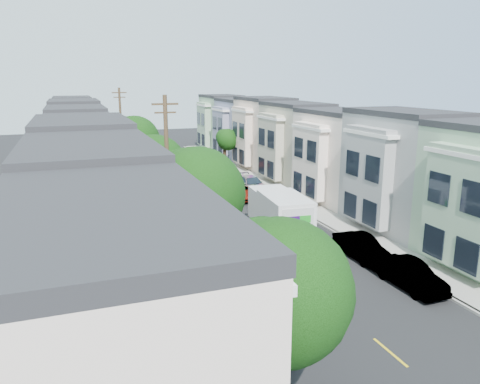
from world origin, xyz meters
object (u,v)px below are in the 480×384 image
object	(u,v)px
utility_pole_far	(122,133)
parked_right_b	(361,247)
tree_d	(134,141)
parked_right_d	(215,165)
tree_a	(276,293)
parked_right_c	(251,184)
lead_sedan	(238,191)
utility_pole_near	(168,177)
tree_c	(154,167)
parked_right_a	(410,275)
tree_e	(119,135)
tree_far_r	(227,140)
parked_left_b	(258,329)
tree_b	(195,195)
parked_left_c	(204,259)
fedex_truck	(280,213)
parked_left_d	(159,199)

from	to	relation	value
utility_pole_far	parked_right_b	distance (m)	32.90
tree_d	parked_right_d	bearing A→B (deg)	44.69
tree_a	parked_right_c	bearing A→B (deg)	70.04
tree_a	lead_sedan	bearing A→B (deg)	72.52
utility_pole_near	lead_sedan	bearing A→B (deg)	53.94
tree_c	lead_sedan	distance (m)	12.30
tree_a	tree_c	bearing A→B (deg)	90.00
parked_right_a	parked_right_c	xyz separation A→B (m)	(0.00, 23.75, 0.02)
tree_e	tree_far_r	distance (m)	13.26
tree_a	parked_left_b	distance (m)	6.43
utility_pole_near	tree_b	bearing A→B (deg)	-90.02
parked_right_b	utility_pole_far	bearing A→B (deg)	109.74
tree_e	parked_left_c	world-z (taller)	tree_e
tree_a	tree_e	size ratio (longest dim) A/B	1.02
lead_sedan	parked_right_a	xyz separation A→B (m)	(2.18, -21.55, 0.00)
tree_c	parked_left_b	size ratio (longest dim) A/B	1.70
utility_pole_far	parked_right_b	world-z (taller)	utility_pole_far
tree_e	parked_right_d	distance (m)	12.06
tree_e	parked_right_d	size ratio (longest dim) A/B	1.46
parked_right_b	parked_right_c	xyz separation A→B (m)	(0.00, 19.21, 0.02)
tree_a	utility_pole_far	world-z (taller)	utility_pole_far
tree_a	fedex_truck	size ratio (longest dim) A/B	1.02
parked_left_d	fedex_truck	bearing A→B (deg)	-58.16
tree_a	utility_pole_near	xyz separation A→B (m)	(0.00, 16.26, 0.38)
tree_d	parked_left_d	bearing A→B (deg)	-69.70
tree_b	tree_c	size ratio (longest dim) A/B	1.10
parked_right_a	parked_right_d	bearing A→B (deg)	89.05
parked_left_c	tree_a	bearing A→B (deg)	-92.90
parked_left_c	parked_right_b	xyz separation A→B (m)	(9.80, -1.73, 0.10)
tree_d	parked_right_b	distance (m)	23.58
utility_pole_far	lead_sedan	world-z (taller)	utility_pole_far
parked_right_c	parked_right_a	bearing A→B (deg)	-94.40
parked_left_b	parked_right_c	size ratio (longest dim) A/B	0.83
tree_c	parked_left_b	xyz separation A→B (m)	(1.40, -16.59, -4.16)
tree_far_r	parked_right_d	distance (m)	3.78
parked_right_a	tree_b	bearing A→B (deg)	167.00
parked_left_c	parked_right_d	world-z (taller)	parked_right_d
parked_left_d	parked_right_d	size ratio (longest dim) A/B	0.94
parked_left_b	parked_right_b	xyz separation A→B (m)	(9.80, 6.86, 0.03)
tree_e	parked_left_c	xyz separation A→B (m)	(1.40, -31.73, -3.93)
tree_c	parked_right_a	xyz separation A→B (m)	(11.20, -14.27, -4.12)
tree_d	parked_left_c	size ratio (longest dim) A/B	2.02
tree_e	fedex_truck	distance (m)	29.33
tree_e	tree_far_r	bearing A→B (deg)	-3.04
tree_c	tree_d	bearing A→B (deg)	90.00
utility_pole_far	fedex_truck	size ratio (longest dim) A/B	1.44
tree_b	lead_sedan	distance (m)	21.72
tree_a	parked_right_d	world-z (taller)	tree_a
parked_left_d	tree_far_r	bearing A→B (deg)	55.09
tree_b	tree_far_r	xyz separation A→B (m)	(13.20, 34.91, -2.06)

